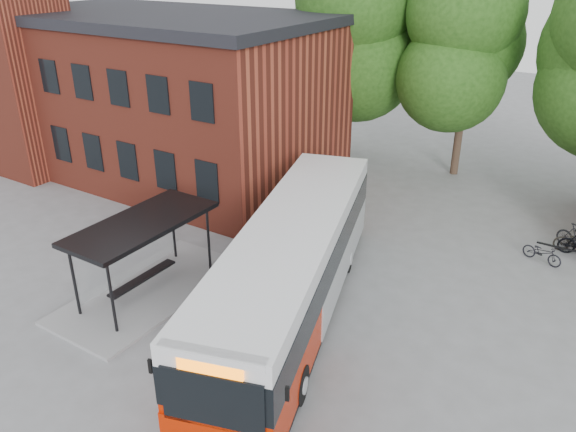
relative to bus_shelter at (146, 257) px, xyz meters
The scene contains 7 objects.
ground 4.83m from the bus_shelter, 12.53° to the left, with size 100.00×100.00×0.00m, color slate.
station_building 13.42m from the bus_shelter, 130.36° to the left, with size 18.40×10.40×8.50m, color maroon, non-canonical shape.
bus_shelter is the anchor object (origin of this frame).
tree_0 17.54m from the bus_shelter, 95.04° to the left, with size 7.92×7.92×11.00m, color #1F4512, non-canonical shape.
tree_1 19.19m from the bus_shelter, 73.01° to the left, with size 7.92×7.92×10.40m, color #1F4512, non-canonical shape.
city_bus 5.35m from the bus_shelter, 18.00° to the left, with size 2.90×13.63×3.46m, color #B81B00, non-canonical shape.
bicycle_0 15.33m from the bus_shelter, 40.94° to the left, with size 0.56×1.60×0.84m, color black.
Camera 1 is at (9.06, -12.87, 11.19)m, focal length 35.00 mm.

